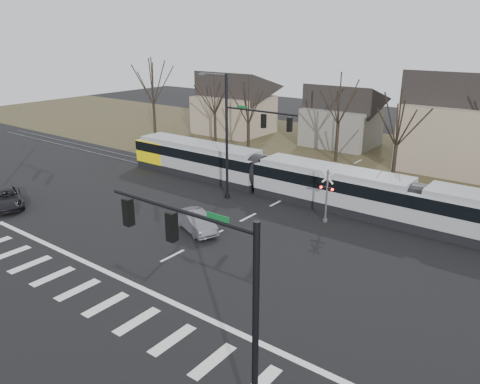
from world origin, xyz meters
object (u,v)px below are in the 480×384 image
Objects in this scene: suv at (6,198)px; sedan at (195,221)px; tram at (331,185)px; rail_crossing_signal at (327,197)px.

sedan is at bearing -46.69° from suv.
tram reaches higher than suv.
rail_crossing_signal reaches higher than suv.
rail_crossing_signal is (21.73, 12.59, 1.19)m from suv.
tram is 7.70× the size of suv.
rail_crossing_signal is at bearing -21.55° from sedan.
tram is at bearing -5.74° from sedan.
suv is 25.14m from rail_crossing_signal.
rail_crossing_signal reaches higher than sedan.
sedan is (-5.22, -10.19, -1.04)m from tram.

